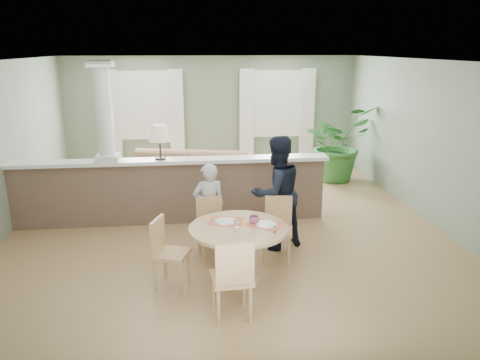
{
  "coord_description": "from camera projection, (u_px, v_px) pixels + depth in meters",
  "views": [
    {
      "loc": [
        -0.58,
        -7.42,
        2.91
      ],
      "look_at": [
        0.14,
        -1.0,
        1.06
      ],
      "focal_mm": 35.0,
      "sensor_mm": 36.0,
      "label": 1
    }
  ],
  "objects": [
    {
      "name": "ground",
      "position": [
        226.0,
        224.0,
        7.95
      ],
      "size": [
        8.0,
        8.0,
        0.0
      ],
      "primitive_type": "plane",
      "color": "tan",
      "rests_on": "ground"
    },
    {
      "name": "room_shell",
      "position": [
        220.0,
        112.0,
        8.04
      ],
      "size": [
        7.02,
        8.02,
        2.71
      ],
      "color": "gray",
      "rests_on": "ground"
    },
    {
      "name": "pony_wall",
      "position": [
        166.0,
        183.0,
        7.84
      ],
      "size": [
        5.32,
        0.38,
        2.7
      ],
      "color": "brown",
      "rests_on": "ground"
    },
    {
      "name": "sofa",
      "position": [
        186.0,
        176.0,
        9.21
      ],
      "size": [
        3.2,
        1.81,
        0.88
      ],
      "primitive_type": "imported",
      "rotation": [
        0.0,
        0.0,
        -0.22
      ],
      "color": "#997353",
      "rests_on": "ground"
    },
    {
      "name": "houseplant",
      "position": [
        337.0,
        143.0,
        10.38
      ],
      "size": [
        1.94,
        1.87,
        1.66
      ],
      "primitive_type": "imported",
      "rotation": [
        0.0,
        0.0,
        0.52
      ],
      "color": "#2B6628",
      "rests_on": "ground"
    },
    {
      "name": "dining_table",
      "position": [
        239.0,
        238.0,
        5.84
      ],
      "size": [
        1.24,
        1.24,
        0.85
      ],
      "rotation": [
        0.0,
        0.0,
        -0.22
      ],
      "color": "tan",
      "rests_on": "ground"
    },
    {
      "name": "chair_far_boy",
      "position": [
        211.0,
        225.0,
        6.63
      ],
      "size": [
        0.45,
        0.45,
        0.85
      ],
      "rotation": [
        0.0,
        0.0,
        0.17
      ],
      "color": "tan",
      "rests_on": "ground"
    },
    {
      "name": "chair_far_man",
      "position": [
        278.0,
        225.0,
        6.56
      ],
      "size": [
        0.48,
        0.48,
        0.89
      ],
      "rotation": [
        0.0,
        0.0,
        -0.22
      ],
      "color": "tan",
      "rests_on": "ground"
    },
    {
      "name": "chair_near",
      "position": [
        233.0,
        276.0,
        5.03
      ],
      "size": [
        0.47,
        0.47,
        0.96
      ],
      "rotation": [
        0.0,
        0.0,
        3.23
      ],
      "color": "tan",
      "rests_on": "ground"
    },
    {
      "name": "chair_side",
      "position": [
        166.0,
        249.0,
        5.8
      ],
      "size": [
        0.51,
        0.51,
        0.88
      ],
      "rotation": [
        0.0,
        0.0,
        1.23
      ],
      "color": "tan",
      "rests_on": "ground"
    },
    {
      "name": "child_person",
      "position": [
        209.0,
        207.0,
        6.82
      ],
      "size": [
        0.52,
        0.38,
        1.31
      ],
      "primitive_type": "imported",
      "rotation": [
        0.0,
        0.0,
        3.3
      ],
      "color": "#ACACB1",
      "rests_on": "ground"
    },
    {
      "name": "man_person",
      "position": [
        276.0,
        193.0,
        6.83
      ],
      "size": [
        1.01,
        0.92,
        1.69
      ],
      "primitive_type": "imported",
      "rotation": [
        0.0,
        0.0,
        3.56
      ],
      "color": "black",
      "rests_on": "ground"
    }
  ]
}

